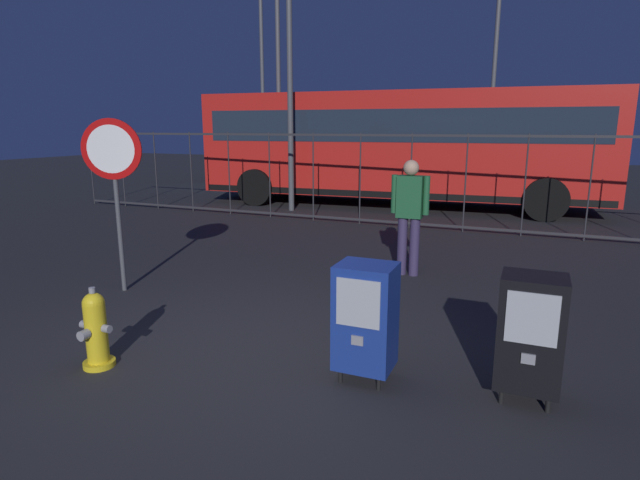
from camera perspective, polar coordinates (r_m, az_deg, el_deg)
ground_plane at (r=5.05m, az=-8.68°, el=-12.49°), size 60.00×60.00×0.00m
fire_hydrant at (r=5.05m, az=-23.72°, el=-9.15°), size 0.33×0.32×0.75m
newspaper_box_primary at (r=4.35m, az=5.09°, el=-8.47°), size 0.48×0.42×1.02m
newspaper_box_secondary at (r=4.33m, az=22.40°, el=-9.46°), size 0.48×0.42×1.02m
stop_sign at (r=7.00m, az=-22.03°, el=7.33°), size 0.71×0.31×2.23m
pedestrian at (r=7.43m, az=9.95°, el=3.22°), size 0.55×0.22×1.67m
fence_barrier at (r=11.04m, az=10.07°, el=6.56°), size 18.03×0.04×2.00m
bus_near at (r=14.15m, az=8.72°, el=10.68°), size 10.64×3.31×3.00m
bus_far at (r=19.64m, az=3.21°, el=11.27°), size 10.68×3.49×3.00m
street_light_near_left at (r=17.01m, az=-4.71°, el=20.63°), size 0.32×0.32×7.93m
street_light_near_right at (r=20.20m, az=-6.50°, el=19.61°), size 0.32×0.32×8.15m
street_light_far_left at (r=13.45m, az=-3.46°, el=24.16°), size 0.32×0.32×8.53m
street_light_far_right at (r=18.15m, az=18.93°, el=18.57°), size 0.32×0.32×7.36m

